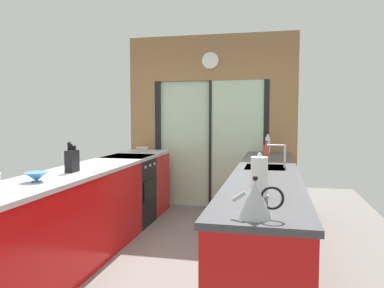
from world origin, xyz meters
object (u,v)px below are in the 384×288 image
(soap_bottle_far, at_px, (268,144))
(soap_bottle_near, at_px, (266,153))
(oven_range, at_px, (129,190))
(knife_block, at_px, (72,161))
(mixing_bowl_far, at_px, (142,150))
(mixing_bowl_near, at_px, (36,177))
(paper_towel_roll, at_px, (259,177))
(kettle, at_px, (255,199))

(soap_bottle_far, bearing_deg, soap_bottle_near, -90.00)
(oven_range, distance_m, soap_bottle_far, 2.06)
(soap_bottle_near, bearing_deg, knife_block, -144.48)
(oven_range, bearing_deg, mixing_bowl_far, 87.71)
(mixing_bowl_near, bearing_deg, oven_range, 90.53)
(paper_towel_roll, bearing_deg, oven_range, 129.76)
(mixing_bowl_near, distance_m, paper_towel_roll, 1.79)
(oven_range, distance_m, mixing_bowl_near, 2.06)
(paper_towel_roll, bearing_deg, soap_bottle_near, 90.00)
(soap_bottle_near, height_order, soap_bottle_far, soap_bottle_far)
(mixing_bowl_near, relative_size, soap_bottle_near, 0.81)
(soap_bottle_far, bearing_deg, oven_range, -155.29)
(paper_towel_roll, bearing_deg, kettle, -89.76)
(kettle, xyz_separation_m, paper_towel_roll, (-0.00, 0.52, 0.03))
(mixing_bowl_far, bearing_deg, oven_range, -92.29)
(soap_bottle_far, bearing_deg, mixing_bowl_near, -122.18)
(soap_bottle_near, bearing_deg, kettle, -89.95)
(soap_bottle_near, xyz_separation_m, paper_towel_roll, (0.00, -1.98, 0.03))
(kettle, distance_m, soap_bottle_near, 2.50)
(oven_range, xyz_separation_m, paper_towel_roll, (1.80, -2.16, 0.60))
(mixing_bowl_near, relative_size, knife_block, 0.67)
(mixing_bowl_far, xyz_separation_m, soap_bottle_near, (1.78, -0.64, 0.06))
(mixing_bowl_near, xyz_separation_m, mixing_bowl_far, (-0.00, 2.46, -0.00))
(mixing_bowl_near, distance_m, mixing_bowl_far, 2.46)
(mixing_bowl_near, height_order, soap_bottle_near, soap_bottle_near)
(oven_range, height_order, mixing_bowl_far, mixing_bowl_far)
(kettle, height_order, paper_towel_roll, paper_towel_roll)
(knife_block, relative_size, paper_towel_roll, 0.98)
(mixing_bowl_far, height_order, knife_block, knife_block)
(mixing_bowl_far, distance_m, knife_block, 1.92)
(mixing_bowl_far, xyz_separation_m, paper_towel_roll, (1.78, -2.62, 0.09))
(mixing_bowl_far, xyz_separation_m, knife_block, (-0.00, -1.92, 0.07))
(oven_range, bearing_deg, kettle, -56.17)
(mixing_bowl_far, relative_size, kettle, 0.69)
(mixing_bowl_far, relative_size, knife_block, 0.65)
(mixing_bowl_far, relative_size, paper_towel_roll, 0.64)
(oven_range, xyz_separation_m, soap_bottle_near, (1.80, -0.18, 0.57))
(mixing_bowl_near, height_order, soap_bottle_far, soap_bottle_far)
(mixing_bowl_near, height_order, kettle, kettle)
(mixing_bowl_near, xyz_separation_m, paper_towel_roll, (1.78, -0.16, 0.09))
(oven_range, relative_size, knife_block, 3.22)
(kettle, height_order, soap_bottle_far, soap_bottle_far)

